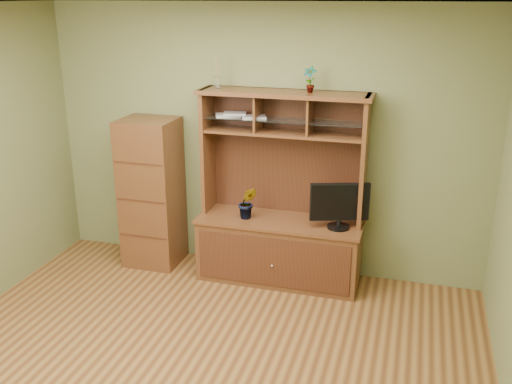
% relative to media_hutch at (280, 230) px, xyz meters
% --- Properties ---
extents(room, '(4.54, 4.04, 2.74)m').
position_rel_media_hutch_xyz_m(room, '(-0.26, -1.73, 0.83)').
color(room, '#543118').
rests_on(room, ground).
extents(media_hutch, '(1.66, 0.61, 1.90)m').
position_rel_media_hutch_xyz_m(media_hutch, '(0.00, 0.00, 0.00)').
color(media_hutch, '#432613').
rests_on(media_hutch, room).
extents(monitor, '(0.55, 0.22, 0.44)m').
position_rel_media_hutch_xyz_m(monitor, '(0.59, -0.08, 0.36)').
color(monitor, black).
rests_on(monitor, media_hutch).
extents(orchid_plant, '(0.21, 0.19, 0.33)m').
position_rel_media_hutch_xyz_m(orchid_plant, '(-0.32, -0.08, 0.29)').
color(orchid_plant, '#2F521C').
rests_on(orchid_plant, media_hutch).
extents(top_plant, '(0.15, 0.12, 0.24)m').
position_rel_media_hutch_xyz_m(top_plant, '(0.24, 0.08, 1.50)').
color(top_plant, '#3E6D26').
rests_on(top_plant, media_hutch).
extents(reed_diffuser, '(0.06, 0.06, 0.31)m').
position_rel_media_hutch_xyz_m(reed_diffuser, '(-0.66, 0.08, 1.50)').
color(reed_diffuser, silver).
rests_on(reed_diffuser, media_hutch).
extents(magazines, '(0.54, 0.26, 0.04)m').
position_rel_media_hutch_xyz_m(magazines, '(-0.45, 0.08, 1.13)').
color(magazines, silver).
rests_on(magazines, media_hutch).
extents(side_cabinet, '(0.56, 0.51, 1.57)m').
position_rel_media_hutch_xyz_m(side_cabinet, '(-1.39, -0.00, 0.26)').
color(side_cabinet, '#432613').
rests_on(side_cabinet, room).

